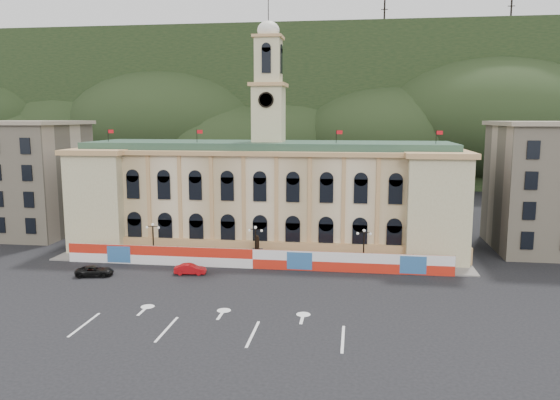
# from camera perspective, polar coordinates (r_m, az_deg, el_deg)

# --- Properties ---
(ground) EXTENTS (260.00, 260.00, 0.00)m
(ground) POSITION_cam_1_polar(r_m,az_deg,el_deg) (56.47, -5.76, -11.24)
(ground) COLOR black
(ground) RESTS_ON ground
(lane_markings) EXTENTS (26.00, 10.00, 0.02)m
(lane_markings) POSITION_cam_1_polar(r_m,az_deg,el_deg) (51.95, -7.10, -13.06)
(lane_markings) COLOR white
(lane_markings) RESTS_ON ground
(hill_ridge) EXTENTS (230.00, 80.00, 64.00)m
(hill_ridge) POSITION_cam_1_polar(r_m,az_deg,el_deg) (174.01, 3.81, 8.73)
(hill_ridge) COLOR black
(hill_ridge) RESTS_ON ground
(city_hall) EXTENTS (56.20, 17.60, 37.10)m
(city_hall) POSITION_cam_1_polar(r_m,az_deg,el_deg) (81.01, -1.21, 0.61)
(city_hall) COLOR beige
(city_hall) RESTS_ON ground
(side_building_left) EXTENTS (21.00, 17.00, 18.60)m
(side_building_left) POSITION_cam_1_polar(r_m,az_deg,el_deg) (100.09, -26.00, 2.13)
(side_building_left) COLOR #BBAB90
(side_building_left) RESTS_ON ground
(hoarding_fence) EXTENTS (50.00, 0.44, 2.50)m
(hoarding_fence) POSITION_cam_1_polar(r_m,az_deg,el_deg) (70.15, -2.80, -6.16)
(hoarding_fence) COLOR red
(hoarding_fence) RESTS_ON ground
(pavement) EXTENTS (56.00, 5.50, 0.16)m
(pavement) POSITION_cam_1_polar(r_m,az_deg,el_deg) (73.01, -2.44, -6.51)
(pavement) COLOR slate
(pavement) RESTS_ON ground
(statue) EXTENTS (1.40, 1.40, 3.72)m
(statue) POSITION_cam_1_polar(r_m,az_deg,el_deg) (72.97, -2.41, -5.63)
(statue) COLOR #595651
(statue) RESTS_ON ground
(lamp_left) EXTENTS (1.96, 0.44, 5.15)m
(lamp_left) POSITION_cam_1_polar(r_m,az_deg,el_deg) (75.35, -13.11, -3.91)
(lamp_left) COLOR black
(lamp_left) RESTS_ON ground
(lamp_center) EXTENTS (1.96, 0.44, 5.15)m
(lamp_center) POSITION_cam_1_polar(r_m,az_deg,el_deg) (71.57, -2.56, -4.36)
(lamp_center) COLOR black
(lamp_center) RESTS_ON ground
(lamp_right) EXTENTS (1.96, 0.44, 5.15)m
(lamp_right) POSITION_cam_1_polar(r_m,az_deg,el_deg) (70.42, 8.75, -4.67)
(lamp_right) COLOR black
(lamp_right) RESTS_ON ground
(red_sedan) EXTENTS (2.30, 4.22, 1.28)m
(red_sedan) POSITION_cam_1_polar(r_m,az_deg,el_deg) (68.58, -9.36, -7.14)
(red_sedan) COLOR #A70B10
(red_sedan) RESTS_ON ground
(black_suv) EXTENTS (4.02, 5.38, 1.25)m
(black_suv) POSITION_cam_1_polar(r_m,az_deg,el_deg) (70.66, -18.80, -7.04)
(black_suv) COLOR black
(black_suv) RESTS_ON ground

